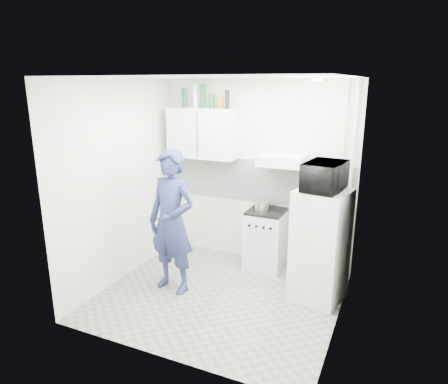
% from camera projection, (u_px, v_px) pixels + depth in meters
% --- Properties ---
extents(floor, '(2.80, 2.80, 0.00)m').
position_uv_depth(floor, '(219.00, 296.00, 4.92)').
color(floor, gray).
rests_on(floor, ground).
extents(ceiling, '(2.80, 2.80, 0.00)m').
position_uv_depth(ceiling, '(219.00, 77.00, 4.23)').
color(ceiling, white).
rests_on(ceiling, wall_back).
extents(wall_back, '(2.80, 0.00, 2.80)m').
position_uv_depth(wall_back, '(256.00, 173.00, 5.67)').
color(wall_back, beige).
rests_on(wall_back, floor).
extents(wall_left, '(0.00, 2.60, 2.60)m').
position_uv_depth(wall_left, '(120.00, 183.00, 5.13)').
color(wall_left, beige).
rests_on(wall_left, floor).
extents(wall_right, '(0.00, 2.60, 2.60)m').
position_uv_depth(wall_right, '(345.00, 210.00, 4.02)').
color(wall_right, beige).
rests_on(wall_right, floor).
extents(person, '(0.70, 0.51, 1.79)m').
position_uv_depth(person, '(172.00, 222.00, 4.88)').
color(person, navy).
rests_on(person, floor).
extents(stove, '(0.51, 0.51, 0.82)m').
position_uv_depth(stove, '(266.00, 240.00, 5.59)').
color(stove, silver).
rests_on(stove, floor).
extents(fridge, '(0.67, 0.67, 1.36)m').
position_uv_depth(fridge, '(320.00, 246.00, 4.71)').
color(fridge, silver).
rests_on(fridge, floor).
extents(stove_top, '(0.49, 0.49, 0.03)m').
position_uv_depth(stove_top, '(266.00, 211.00, 5.48)').
color(stove_top, black).
rests_on(stove_top, stove).
extents(saucepan, '(0.20, 0.20, 0.11)m').
position_uv_depth(saucepan, '(262.00, 206.00, 5.46)').
color(saucepan, silver).
rests_on(saucepan, stove_top).
extents(microwave, '(0.63, 0.47, 0.32)m').
position_uv_depth(microwave, '(325.00, 176.00, 4.49)').
color(microwave, black).
rests_on(microwave, fridge).
extents(bottle_b, '(0.07, 0.07, 0.27)m').
position_uv_depth(bottle_b, '(184.00, 98.00, 5.66)').
color(bottle_b, '#144C1E').
rests_on(bottle_b, upper_cabinet).
extents(bottle_c, '(0.08, 0.08, 0.32)m').
position_uv_depth(bottle_c, '(195.00, 96.00, 5.58)').
color(bottle_c, '#B2B7BC').
rests_on(bottle_c, upper_cabinet).
extents(bottle_d, '(0.07, 0.07, 0.33)m').
position_uv_depth(bottle_d, '(203.00, 96.00, 5.53)').
color(bottle_d, '#144C1E').
rests_on(bottle_d, upper_cabinet).
extents(canister_a, '(0.08, 0.08, 0.20)m').
position_uv_depth(canister_a, '(212.00, 101.00, 5.49)').
color(canister_a, '#144C1E').
rests_on(canister_a, upper_cabinet).
extents(canister_b, '(0.09, 0.09, 0.17)m').
position_uv_depth(canister_b, '(220.00, 102.00, 5.45)').
color(canister_b, brown).
rests_on(canister_b, upper_cabinet).
extents(bottle_e, '(0.06, 0.06, 0.25)m').
position_uv_depth(bottle_e, '(227.00, 99.00, 5.40)').
color(bottle_e, black).
rests_on(bottle_e, upper_cabinet).
extents(upper_cabinet, '(1.00, 0.35, 0.70)m').
position_uv_depth(upper_cabinet, '(203.00, 133.00, 5.67)').
color(upper_cabinet, silver).
rests_on(upper_cabinet, wall_back).
extents(range_hood, '(0.60, 0.50, 0.14)m').
position_uv_depth(range_hood, '(282.00, 160.00, 5.20)').
color(range_hood, silver).
rests_on(range_hood, wall_back).
extents(backsplash, '(2.74, 0.03, 0.60)m').
position_uv_depth(backsplash, '(256.00, 180.00, 5.69)').
color(backsplash, white).
rests_on(backsplash, wall_back).
extents(pipe_a, '(0.05, 0.05, 2.60)m').
position_uv_depth(pipe_a, '(350.00, 183.00, 5.09)').
color(pipe_a, silver).
rests_on(pipe_a, floor).
extents(pipe_b, '(0.04, 0.04, 2.60)m').
position_uv_depth(pipe_b, '(340.00, 183.00, 5.14)').
color(pipe_b, silver).
rests_on(pipe_b, floor).
extents(ceiling_spot_fixture, '(0.10, 0.10, 0.02)m').
position_uv_depth(ceiling_spot_fixture, '(317.00, 80.00, 4.02)').
color(ceiling_spot_fixture, white).
rests_on(ceiling_spot_fixture, ceiling).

